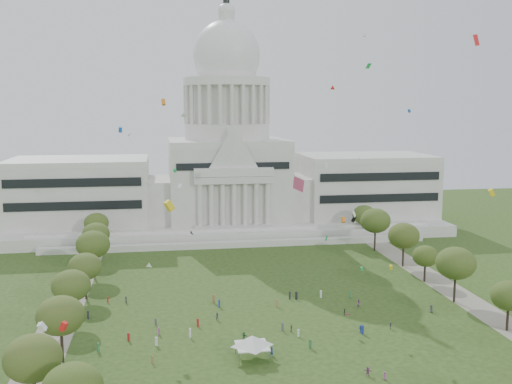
# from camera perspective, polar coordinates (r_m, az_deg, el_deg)

# --- Properties ---
(ground) EXTENTS (400.00, 400.00, 0.00)m
(ground) POSITION_cam_1_polar(r_m,az_deg,el_deg) (124.74, 3.38, -13.98)
(ground) COLOR #294215
(ground) RESTS_ON ground
(capitol) EXTENTS (160.00, 64.50, 91.30)m
(capitol) POSITION_cam_1_polar(r_m,az_deg,el_deg) (229.01, -2.72, 2.02)
(capitol) COLOR silver
(capitol) RESTS_ON ground
(path_left) EXTENTS (8.00, 160.00, 0.04)m
(path_left) POSITION_cam_1_polar(r_m,az_deg,el_deg) (151.96, -17.52, -10.22)
(path_left) COLOR gray
(path_left) RESTS_ON ground
(path_right) EXTENTS (8.00, 160.00, 0.04)m
(path_right) POSITION_cam_1_polar(r_m,az_deg,el_deg) (167.19, 17.52, -8.52)
(path_right) COLOR gray
(path_right) RESTS_ON ground
(row_tree_l_0) EXTENTS (8.85, 8.85, 12.59)m
(row_tree_l_0) POSITION_cam_1_polar(r_m,az_deg,el_deg) (100.69, -20.49, -14.61)
(row_tree_l_0) COLOR black
(row_tree_l_0) RESTS_ON ground
(row_tree_l_1) EXTENTS (8.86, 8.86, 12.59)m
(row_tree_l_1) POSITION_cam_1_polar(r_m,az_deg,el_deg) (117.67, -18.12, -11.13)
(row_tree_l_1) COLOR black
(row_tree_l_1) RESTS_ON ground
(row_tree_r_1) EXTENTS (7.58, 7.58, 10.78)m
(row_tree_r_1) POSITION_cam_1_polar(r_m,az_deg,el_deg) (137.77, 22.95, -9.09)
(row_tree_r_1) COLOR black
(row_tree_r_1) RESTS_ON ground
(row_tree_l_2) EXTENTS (8.42, 8.42, 11.97)m
(row_tree_l_2) POSITION_cam_1_polar(r_m,az_deg,el_deg) (137.02, -17.20, -8.52)
(row_tree_l_2) COLOR black
(row_tree_l_2) RESTS_ON ground
(row_tree_r_2) EXTENTS (9.55, 9.55, 13.58)m
(row_tree_r_2) POSITION_cam_1_polar(r_m,az_deg,el_deg) (152.19, 18.50, -6.45)
(row_tree_r_2) COLOR black
(row_tree_r_2) RESTS_ON ground
(row_tree_l_3) EXTENTS (8.12, 8.12, 11.55)m
(row_tree_l_3) POSITION_cam_1_polar(r_m,az_deg,el_deg) (152.83, -15.98, -6.84)
(row_tree_l_3) COLOR black
(row_tree_l_3) RESTS_ON ground
(row_tree_r_3) EXTENTS (7.01, 7.01, 9.98)m
(row_tree_r_3) POSITION_cam_1_polar(r_m,az_deg,el_deg) (167.69, 15.83, -5.90)
(row_tree_r_3) COLOR black
(row_tree_r_3) RESTS_ON ground
(row_tree_l_4) EXTENTS (9.29, 9.29, 13.21)m
(row_tree_l_4) POSITION_cam_1_polar(r_m,az_deg,el_deg) (170.38, -15.27, -4.85)
(row_tree_l_4) COLOR black
(row_tree_l_4) RESTS_ON ground
(row_tree_r_4) EXTENTS (9.19, 9.19, 13.06)m
(row_tree_r_4) POSITION_cam_1_polar(r_m,az_deg,el_deg) (181.16, 13.90, -4.06)
(row_tree_r_4) COLOR black
(row_tree_r_4) RESTS_ON ground
(row_tree_l_5) EXTENTS (8.33, 8.33, 11.85)m
(row_tree_l_5) POSITION_cam_1_polar(r_m,az_deg,el_deg) (188.76, -15.01, -3.88)
(row_tree_l_5) COLOR black
(row_tree_l_5) RESTS_ON ground
(row_tree_r_5) EXTENTS (9.82, 9.82, 13.96)m
(row_tree_r_5) POSITION_cam_1_polar(r_m,az_deg,el_deg) (198.89, 11.30, -2.70)
(row_tree_r_5) COLOR black
(row_tree_r_5) RESTS_ON ground
(row_tree_l_6) EXTENTS (8.19, 8.19, 11.64)m
(row_tree_l_6) POSITION_cam_1_polar(r_m,az_deg,el_deg) (206.64, -14.96, -2.88)
(row_tree_l_6) COLOR black
(row_tree_l_6) RESTS_ON ground
(row_tree_r_6) EXTENTS (8.42, 8.42, 11.97)m
(row_tree_r_6) POSITION_cam_1_polar(r_m,az_deg,el_deg) (216.54, 10.26, -2.16)
(row_tree_r_6) COLOR black
(row_tree_r_6) RESTS_ON ground
(event_tent) EXTENTS (8.48, 8.48, 4.68)m
(event_tent) POSITION_cam_1_polar(r_m,az_deg,el_deg) (115.25, -0.38, -13.95)
(event_tent) COLOR #4C4C4C
(event_tent) RESTS_ON ground
(person_0) EXTENTS (0.92, 1.07, 1.85)m
(person_0) POSITION_cam_1_polar(r_m,az_deg,el_deg) (145.50, 16.36, -10.62)
(person_0) COLOR #4C4C51
(person_0) RESTS_ON ground
(person_2) EXTENTS (1.05, 0.72, 2.02)m
(person_2) POSITION_cam_1_polar(r_m,az_deg,el_deg) (144.84, 9.78, -10.46)
(person_2) COLOR #994C8C
(person_2) RESTS_ON ground
(person_3) EXTENTS (0.96, 1.16, 1.60)m
(person_3) POSITION_cam_1_polar(r_m,az_deg,el_deg) (130.31, 9.92, -12.72)
(person_3) COLOR navy
(person_3) RESTS_ON ground
(person_4) EXTENTS (0.64, 0.97, 1.52)m
(person_4) POSITION_cam_1_polar(r_m,az_deg,el_deg) (129.13, 3.37, -12.83)
(person_4) COLOR olive
(person_4) RESTS_ON ground
(person_5) EXTENTS (1.51, 1.55, 1.67)m
(person_5) POSITION_cam_1_polar(r_m,az_deg,el_deg) (124.78, -1.16, -13.55)
(person_5) COLOR #33723F
(person_5) RESTS_ON ground
(person_6) EXTENTS (0.74, 0.87, 1.51)m
(person_6) POSITION_cam_1_polar(r_m,az_deg,el_deg) (110.71, 12.16, -16.74)
(person_6) COLOR #994C8C
(person_6) RESTS_ON ground
(person_7) EXTENTS (0.84, 0.79, 1.86)m
(person_7) POSITION_cam_1_polar(r_m,az_deg,el_deg) (117.51, 1.49, -14.93)
(person_7) COLOR navy
(person_7) RESTS_ON ground
(person_8) EXTENTS (0.85, 0.54, 1.73)m
(person_8) POSITION_cam_1_polar(r_m,az_deg,el_deg) (135.59, -3.75, -11.73)
(person_8) COLOR #4C4C51
(person_8) RESTS_ON ground
(person_9) EXTENTS (0.94, 1.03, 1.44)m
(person_9) POSITION_cam_1_polar(r_m,az_deg,el_deg) (133.36, 12.70, -12.34)
(person_9) COLOR #26262B
(person_9) RESTS_ON ground
(person_10) EXTENTS (0.73, 0.91, 1.36)m
(person_10) POSITION_cam_1_polar(r_m,az_deg,el_deg) (139.98, 8.44, -11.24)
(person_10) COLOR #26262B
(person_10) RESTS_ON ground
(person_11) EXTENTS (1.59, 1.07, 1.59)m
(person_11) POSITION_cam_1_polar(r_m,az_deg,el_deg) (111.66, 10.60, -16.44)
(person_11) COLOR #994C8C
(person_11) RESTS_ON ground
(distant_crowd) EXTENTS (62.85, 37.26, 1.94)m
(distant_crowd) POSITION_cam_1_polar(r_m,az_deg,el_deg) (135.54, -2.52, -11.72)
(distant_crowd) COLOR #33723F
(distant_crowd) RESTS_ON ground
(kite_swarm) EXTENTS (84.65, 97.46, 58.33)m
(kite_swarm) POSITION_cam_1_polar(r_m,az_deg,el_deg) (123.40, 2.09, 0.54)
(kite_swarm) COLOR blue
(kite_swarm) RESTS_ON ground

